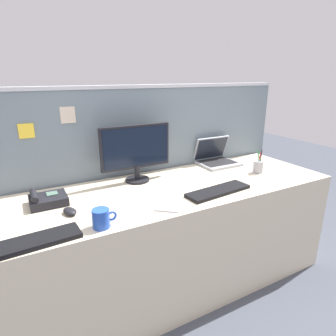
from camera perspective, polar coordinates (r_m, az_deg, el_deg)
name	(u,v)px	position (r m, az deg, el deg)	size (l,w,h in m)	color
ground_plane	(171,282)	(2.30, 0.64, -21.60)	(10.00, 10.00, 0.00)	#424751
desk	(171,237)	(2.08, 0.68, -13.55)	(2.26, 0.74, 0.75)	beige
cubicle_divider	(146,177)	(2.27, -4.39, -1.70)	(2.42, 0.08, 1.39)	slate
desktop_monitor	(136,150)	(1.97, -6.36, 3.58)	(0.49, 0.17, 0.39)	black
laptop	(215,158)	(2.43, 9.30, 2.03)	(0.31, 0.28, 0.22)	#9EA0A8
desk_phone	(47,200)	(1.79, -22.80, -5.76)	(0.20, 0.17, 0.09)	black
keyboard_main	(218,191)	(1.85, 9.90, -4.48)	(0.44, 0.13, 0.02)	black
keyboard_spare	(35,241)	(1.43, -24.75, -13.00)	(0.39, 0.13, 0.02)	black
computer_mouse_right_hand	(70,211)	(1.64, -18.84, -8.09)	(0.06, 0.10, 0.03)	black
pen_cup	(258,167)	(2.28, 17.38, 0.27)	(0.07, 0.07, 0.18)	#99999E
cell_phone_silver_slab	(167,209)	(1.60, -0.19, -8.06)	(0.07, 0.13, 0.01)	#B7BAC1
coffee_mug	(101,218)	(1.45, -13.02, -9.67)	(0.12, 0.08, 0.09)	blue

